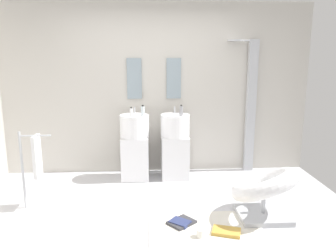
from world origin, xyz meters
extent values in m
cube|color=silver|center=(0.00, 0.00, -0.02)|extent=(4.80, 3.60, 0.04)
cube|color=beige|center=(0.00, 1.65, 1.30)|extent=(4.80, 0.10, 2.60)
cube|color=white|center=(-0.30, 1.28, 0.32)|extent=(0.40, 0.40, 0.64)
cylinder|color=white|center=(-0.30, 1.28, 0.80)|extent=(0.43, 0.43, 0.33)
cylinder|color=#B7BABF|center=(-0.30, 1.39, 1.02)|extent=(0.02, 0.02, 0.10)
cube|color=white|center=(0.30, 1.28, 0.32)|extent=(0.40, 0.40, 0.64)
cylinder|color=white|center=(0.30, 1.28, 0.80)|extent=(0.43, 0.43, 0.33)
cylinder|color=#B7BABF|center=(0.30, 1.39, 1.02)|extent=(0.02, 0.02, 0.10)
cube|color=#8C9EA8|center=(-0.30, 1.58, 1.47)|extent=(0.22, 0.03, 0.61)
cube|color=#8C9EA8|center=(0.30, 1.58, 1.47)|extent=(0.22, 0.03, 0.61)
cube|color=#B7BABF|center=(1.50, 1.53, 1.02)|extent=(0.14, 0.08, 2.05)
cylinder|color=#B7BABF|center=(1.35, 1.51, 2.03)|extent=(0.30, 0.02, 0.02)
cylinder|color=#B7BABF|center=(1.20, 1.48, 2.03)|extent=(0.24, 0.24, 0.02)
cube|color=#B7BABF|center=(1.19, -0.06, 0.03)|extent=(0.56, 0.50, 0.06)
cylinder|color=#B7BABF|center=(1.19, -0.06, 0.20)|extent=(0.05, 0.05, 0.34)
torus|color=white|center=(1.19, -0.06, 0.40)|extent=(1.10, 1.10, 0.49)
cylinder|color=#B7BABF|center=(-1.59, 0.34, 0.47)|extent=(0.03, 0.03, 0.95)
cylinder|color=#B7BABF|center=(-1.41, 0.34, 0.90)|extent=(0.36, 0.02, 0.02)
cube|color=white|center=(-1.41, 0.34, 0.65)|extent=(0.04, 0.22, 0.50)
cube|color=white|center=(0.50, -0.34, 0.01)|extent=(1.20, 0.87, 0.01)
cube|color=#38383D|center=(0.26, -0.17, 0.02)|extent=(0.35, 0.34, 0.03)
cube|color=gold|center=(0.70, -0.40, 0.03)|extent=(0.33, 0.26, 0.03)
cube|color=navy|center=(0.24, -0.18, 0.03)|extent=(0.26, 0.25, 0.04)
cylinder|color=white|center=(0.42, -0.45, 0.05)|extent=(0.08, 0.08, 0.08)
cylinder|color=silver|center=(-0.17, 1.21, 1.03)|extent=(0.05, 0.05, 0.14)
cylinder|color=black|center=(-0.17, 1.21, 1.11)|extent=(0.03, 0.03, 0.02)
cylinder|color=#99999E|center=(0.38, 1.17, 1.04)|extent=(0.05, 0.05, 0.14)
cylinder|color=black|center=(0.38, 1.17, 1.11)|extent=(0.03, 0.03, 0.02)
cylinder|color=white|center=(-0.33, 1.15, 1.02)|extent=(0.04, 0.04, 0.12)
cylinder|color=black|center=(-0.33, 1.15, 1.09)|extent=(0.02, 0.02, 0.02)
camera|label=1|loc=(-0.09, -3.47, 1.81)|focal=35.37mm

